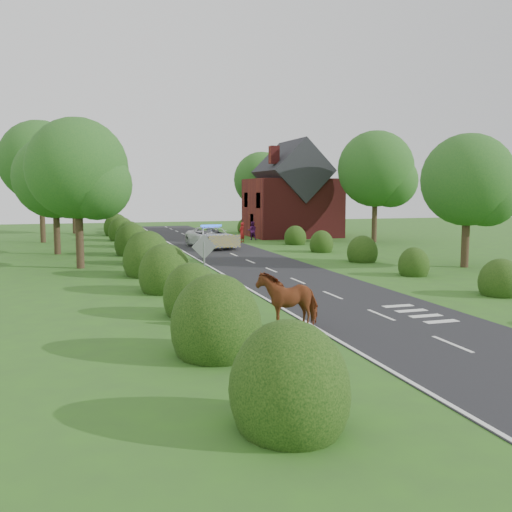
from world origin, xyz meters
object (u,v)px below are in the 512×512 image
object	(u,v)px
pedestrian_red	(242,232)
road_sign	(204,255)
cow	(288,304)
pedestrian_purple	(252,231)
police_van	(211,237)

from	to	relation	value
pedestrian_red	road_sign	bearing A→B (deg)	30.06
road_sign	cow	bearing A→B (deg)	-79.24
pedestrian_red	pedestrian_purple	size ratio (longest dim) A/B	1.03
cow	pedestrian_red	bearing A→B (deg)	163.44
road_sign	pedestrian_purple	distance (m)	27.01
road_sign	police_van	distance (m)	19.87
road_sign	police_van	bearing A→B (deg)	76.48
police_van	pedestrian_red	world-z (taller)	police_van
cow	police_van	bearing A→B (deg)	169.06
road_sign	pedestrian_red	distance (m)	24.66
road_sign	cow	size ratio (longest dim) A/B	1.18
cow	pedestrian_purple	world-z (taller)	pedestrian_purple
pedestrian_purple	road_sign	bearing A→B (deg)	86.28
road_sign	pedestrian_purple	xyz separation A→B (m)	(9.70, 25.19, -0.83)
pedestrian_red	cow	bearing A→B (deg)	36.47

